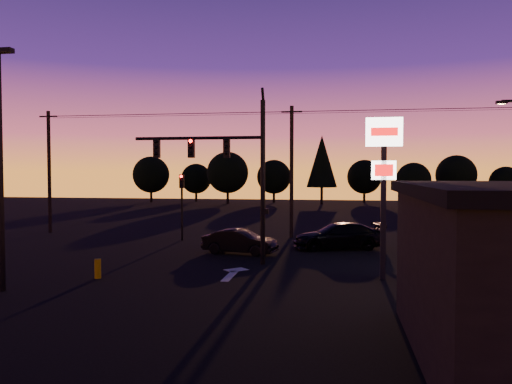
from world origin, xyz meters
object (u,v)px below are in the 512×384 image
car_mid (240,241)px  bollard (98,269)px  car_right (338,236)px  traffic_signal_mast (231,164)px  secondary_signal (182,197)px  pylon_sign (384,163)px

car_mid → bollard: bearing=157.1°
car_mid → car_right: (5.38, 2.59, 0.09)m
car_right → traffic_signal_mast: bearing=-59.3°
traffic_signal_mast → secondary_signal: (-4.90, 7.49, -2.07)m
bollard → car_mid: car_mid is taller
bollard → car_mid: size_ratio=0.20×
traffic_signal_mast → pylon_sign: bearing=-19.4°
bollard → car_right: 14.09m
secondary_signal → pylon_sign: bearing=-39.8°
car_mid → car_right: 5.97m
pylon_sign → bollard: pylon_sign is taller
pylon_sign → car_mid: pylon_sign is taller
traffic_signal_mast → pylon_sign: traffic_signal_mast is taller
secondary_signal → bollard: 12.06m
bollard → car_mid: 8.64m
traffic_signal_mast → car_right: size_ratio=1.62×
pylon_sign → bollard: (-11.96, -1.82, -4.50)m
secondary_signal → pylon_sign: pylon_sign is taller
traffic_signal_mast → car_mid: bearing=92.4°
pylon_sign → car_right: 9.18m
traffic_signal_mast → secondary_signal: size_ratio=1.97×
secondary_signal → car_right: secondary_signal is taller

